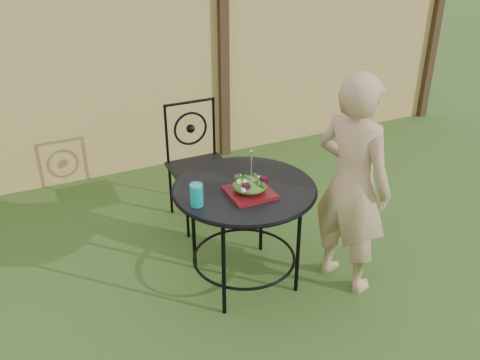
% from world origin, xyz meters
% --- Properties ---
extents(ground, '(60.00, 60.00, 0.00)m').
position_xyz_m(ground, '(0.00, 0.00, 0.00)').
color(ground, '#284E19').
rests_on(ground, ground).
extents(fence, '(8.00, 0.12, 1.90)m').
position_xyz_m(fence, '(-0.00, 2.19, 0.95)').
color(fence, '#DEC16D').
rests_on(fence, ground).
extents(patio_table, '(0.92, 0.92, 0.72)m').
position_xyz_m(patio_table, '(0.60, 0.20, 0.59)').
color(patio_table, black).
rests_on(patio_table, ground).
extents(patio_chair, '(0.46, 0.46, 0.95)m').
position_xyz_m(patio_chair, '(0.63, 1.11, 0.50)').
color(patio_chair, black).
rests_on(patio_chair, ground).
extents(diner, '(0.51, 0.62, 1.48)m').
position_xyz_m(diner, '(1.22, -0.08, 0.74)').
color(diner, tan).
rests_on(diner, ground).
extents(salad_plate, '(0.27, 0.27, 0.02)m').
position_xyz_m(salad_plate, '(0.59, 0.10, 0.74)').
color(salad_plate, '#4E0B11').
rests_on(salad_plate, patio_table).
extents(salad, '(0.21, 0.21, 0.08)m').
position_xyz_m(salad, '(0.59, 0.10, 0.79)').
color(salad, '#235614').
rests_on(salad, salad_plate).
extents(fork, '(0.01, 0.01, 0.18)m').
position_xyz_m(fork, '(0.60, 0.10, 0.92)').
color(fork, silver).
rests_on(fork, salad).
extents(drinking_glass, '(0.08, 0.08, 0.14)m').
position_xyz_m(drinking_glass, '(0.25, 0.12, 0.79)').
color(drinking_glass, '#0D9BA0').
rests_on(drinking_glass, patio_table).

